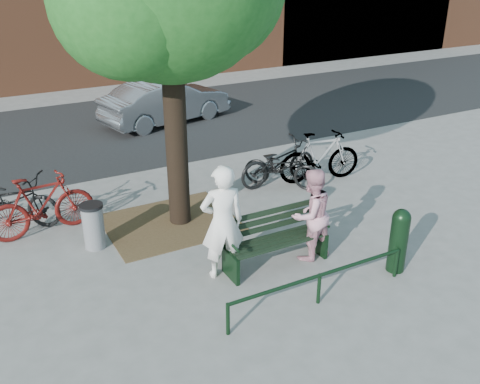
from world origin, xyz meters
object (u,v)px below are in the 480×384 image
person_left (222,222)px  person_right (311,215)px  parked_car (166,101)px  park_bench (274,237)px  bicycle_c (278,162)px  bollard (399,238)px  litter_bin (93,226)px

person_left → person_right: bearing=-176.3°
person_left → parked_car: bearing=-94.2°
park_bench → person_right: size_ratio=1.09×
person_left → bicycle_c: size_ratio=0.99×
bollard → parked_car: (-0.33, 9.47, 0.06)m
bollard → litter_bin: bearing=143.5°
litter_bin → bicycle_c: size_ratio=0.43×
bollard → park_bench: bearing=145.4°
park_bench → bicycle_c: (1.83, 2.80, 0.02)m
person_right → bicycle_c: size_ratio=0.84×
person_right → parked_car: size_ratio=0.40×
park_bench → litter_bin: (-2.49, 1.92, -0.06)m
bollard → bicycle_c: bearing=87.3°
litter_bin → park_bench: bearing=-37.7°
park_bench → person_left: person_left is taller
person_right → parked_car: (0.68, 8.46, -0.15)m
person_right → bollard: (1.01, -1.01, -0.21)m
person_left → litter_bin: bearing=-38.5°
park_bench → bicycle_c: 3.35m
park_bench → bollard: 2.00m
park_bench → person_left: bearing=175.5°
person_right → bicycle_c: 3.17m
litter_bin → parked_car: parked_car is taller
litter_bin → bicycle_c: bicycle_c is taller
bollard → parked_car: bearing=92.0°
park_bench → parked_car: parked_car is taller
litter_bin → bicycle_c: 4.41m
person_right → person_left: bearing=-15.1°
person_right → bollard: bearing=127.0°
park_bench → person_left: size_ratio=0.92×
person_left → person_right: (1.54, -0.19, -0.15)m
park_bench → bicycle_c: size_ratio=0.91×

